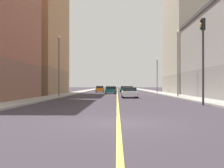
{
  "coord_description": "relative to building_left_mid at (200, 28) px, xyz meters",
  "views": [
    {
      "loc": [
        -0.06,
        -11.39,
        1.54
      ],
      "look_at": [
        -0.9,
        36.24,
        1.75
      ],
      "focal_mm": 44.6,
      "sensor_mm": 36.0,
      "label": 1
    }
  ],
  "objects": [
    {
      "name": "sidewalk_left",
      "position": [
        -6.96,
        9.27,
        -11.91
      ],
      "size": [
        2.57,
        168.0,
        0.15
      ],
      "primitive_type": "cube",
      "color": "#9E9B93",
      "rests_on": "ground"
    },
    {
      "name": "car_green",
      "position": [
        -13.65,
        9.39,
        -11.32
      ],
      "size": [
        1.95,
        4.41,
        1.34
      ],
      "color": "#1E6B38",
      "rests_on": "ground"
    },
    {
      "name": "car_maroon",
      "position": [
        -16.35,
        10.38,
        -11.37
      ],
      "size": [
        2.08,
        4.42,
        1.26
      ],
      "color": "maroon",
      "rests_on": "ground"
    },
    {
      "name": "car_yellow",
      "position": [
        -11.71,
        25.62,
        -11.35
      ],
      "size": [
        1.88,
        4.29,
        1.28
      ],
      "color": "gold",
      "rests_on": "ground"
    },
    {
      "name": "building_left_mid",
      "position": [
        0.0,
        0.0,
        0.0
      ],
      "size": [
        11.64,
        16.26,
        23.95
      ],
      "color": "#9D9688",
      "rests_on": "ground"
    },
    {
      "name": "street_lamp_left_near",
      "position": [
        -7.64,
        -16.2,
        -6.92
      ],
      "size": [
        0.36,
        0.36,
        8.27
      ],
      "color": "#4C4C51",
      "rests_on": "ground"
    },
    {
      "name": "car_white",
      "position": [
        -13.75,
        -16.94,
        -11.36
      ],
      "size": [
        1.93,
        4.02,
        1.28
      ],
      "color": "white",
      "rests_on": "ground"
    },
    {
      "name": "sidewalk_right",
      "position": [
        -23.5,
        9.27,
        -11.91
      ],
      "size": [
        2.57,
        168.0,
        0.15
      ],
      "primitive_type": "cube",
      "color": "#9E9B93",
      "rests_on": "ground"
    },
    {
      "name": "street_lamp_left_far",
      "position": [
        -7.64,
        1.72,
        -7.87
      ],
      "size": [
        0.36,
        0.36,
        6.46
      ],
      "color": "#4C4C51",
      "rests_on": "ground"
    },
    {
      "name": "lane_center_stripe",
      "position": [
        -15.23,
        9.27,
        -11.98
      ],
      "size": [
        0.16,
        154.0,
        0.01
      ],
      "primitive_type": "cube",
      "color": "#E5D14C",
      "rests_on": "ground"
    },
    {
      "name": "car_teal",
      "position": [
        -16.48,
        -0.94,
        -11.34
      ],
      "size": [
        2.04,
        4.13,
        1.34
      ],
      "color": "#196670",
      "rests_on": "ground"
    },
    {
      "name": "street_lamp_right_near",
      "position": [
        -22.82,
        -15.2,
        -7.13
      ],
      "size": [
        0.36,
        0.36,
        7.85
      ],
      "color": "#4C4C51",
      "rests_on": "ground"
    },
    {
      "name": "car_orange",
      "position": [
        -19.08,
        10.55,
        -11.32
      ],
      "size": [
        2.03,
        4.43,
        1.37
      ],
      "color": "orange",
      "rests_on": "ground"
    },
    {
      "name": "ground_plane",
      "position": [
        -15.23,
        -39.73,
        -11.99
      ],
      "size": [
        400.0,
        400.0,
        0.0
      ],
      "primitive_type": "plane",
      "color": "#352E36",
      "rests_on": "ground"
    },
    {
      "name": "traffic_light_left_near",
      "position": [
        -8.66,
        -29.59,
        -7.71
      ],
      "size": [
        0.4,
        0.32,
        6.69
      ],
      "color": "#2D2D2D",
      "rests_on": "ground"
    },
    {
      "name": "building_right_midblock",
      "position": [
        -30.46,
        -4.41,
        -1.39
      ],
      "size": [
        11.64,
        17.39,
        21.17
      ],
      "color": "#8F6B4F",
      "rests_on": "ground"
    }
  ]
}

